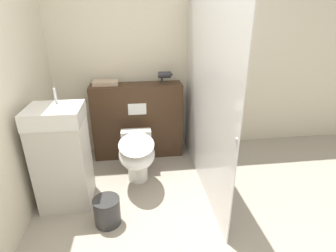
{
  "coord_description": "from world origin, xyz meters",
  "views": [
    {
      "loc": [
        -0.31,
        -1.45,
        1.74
      ],
      "look_at": [
        0.03,
        1.15,
        0.62
      ],
      "focal_mm": 28.0,
      "sensor_mm": 36.0,
      "label": 1
    }
  ],
  "objects": [
    {
      "name": "partition_panel",
      "position": [
        -0.29,
        1.71,
        0.48
      ],
      "size": [
        1.13,
        0.31,
        0.96
      ],
      "color": "#3D2819",
      "rests_on": "ground_plane"
    },
    {
      "name": "toilet",
      "position": [
        -0.32,
        1.05,
        0.35
      ],
      "size": [
        0.38,
        0.7,
        0.52
      ],
      "color": "white",
      "rests_on": "ground_plane"
    },
    {
      "name": "sink_vanity",
      "position": [
        -1.02,
        0.81,
        0.5
      ],
      "size": [
        0.47,
        0.42,
        1.14
      ],
      "color": "beige",
      "rests_on": "ground_plane"
    },
    {
      "name": "folded_towel",
      "position": [
        -0.65,
        1.73,
        0.98
      ],
      "size": [
        0.3,
        0.18,
        0.05
      ],
      "color": "tan",
      "rests_on": "partition_panel"
    },
    {
      "name": "waste_bin",
      "position": [
        -0.6,
        0.44,
        0.13
      ],
      "size": [
        0.24,
        0.24,
        0.26
      ],
      "color": "#2D2D2D",
      "rests_on": "ground_plane"
    },
    {
      "name": "hair_drier",
      "position": [
        0.07,
        1.74,
        1.05
      ],
      "size": [
        0.19,
        0.08,
        0.14
      ],
      "color": "#2D2D33",
      "rests_on": "partition_panel"
    },
    {
      "name": "wall_back",
      "position": [
        0.0,
        1.95,
        1.25
      ],
      "size": [
        8.0,
        0.06,
        2.5
      ],
      "color": "beige",
      "rests_on": "ground_plane"
    },
    {
      "name": "shower_glass",
      "position": [
        0.39,
        1.0,
        0.98
      ],
      "size": [
        0.04,
        1.84,
        1.97
      ],
      "color": "silver",
      "rests_on": "ground_plane"
    }
  ]
}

